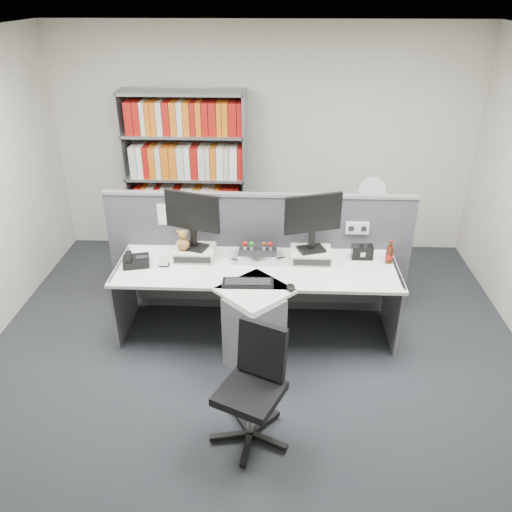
{
  "coord_description": "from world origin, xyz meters",
  "views": [
    {
      "loc": [
        0.18,
        -3.33,
        3.02
      ],
      "look_at": [
        0.0,
        0.65,
        0.92
      ],
      "focal_mm": 36.21,
      "sensor_mm": 36.0,
      "label": 1
    }
  ],
  "objects_px": {
    "desktop_pc": "(258,253)",
    "mouse": "(291,287)",
    "monitor_right": "(313,218)",
    "speaker": "(362,252)",
    "monitor_left": "(192,216)",
    "shelving_unit": "(187,180)",
    "keyboard": "(248,283)",
    "filing_cabinet": "(366,248)",
    "desk_phone": "(135,261)",
    "desk_calendar": "(164,261)",
    "desk": "(256,304)",
    "desk_fan": "(372,193)",
    "office_chair": "(254,383)",
    "cola_bottle": "(389,254)"
  },
  "relations": [
    {
      "from": "monitor_left",
      "to": "shelving_unit",
      "type": "xyz_separation_m",
      "value": [
        -0.3,
        1.46,
        -0.17
      ]
    },
    {
      "from": "desktop_pc",
      "to": "mouse",
      "type": "relative_size",
      "value": 3.03
    },
    {
      "from": "desk_phone",
      "to": "filing_cabinet",
      "type": "height_order",
      "value": "desk_phone"
    },
    {
      "from": "monitor_right",
      "to": "desk_fan",
      "type": "bearing_deg",
      "value": 55.5
    },
    {
      "from": "monitor_right",
      "to": "desktop_pc",
      "type": "bearing_deg",
      "value": 177.96
    },
    {
      "from": "desktop_pc",
      "to": "desk_phone",
      "type": "distance_m",
      "value": 1.14
    },
    {
      "from": "desk_calendar",
      "to": "desk_fan",
      "type": "bearing_deg",
      "value": 30.24
    },
    {
      "from": "monitor_right",
      "to": "speaker",
      "type": "distance_m",
      "value": 0.61
    },
    {
      "from": "desktop_pc",
      "to": "desk_phone",
      "type": "xyz_separation_m",
      "value": [
        -1.13,
        -0.18,
        -0.01
      ]
    },
    {
      "from": "keyboard",
      "to": "office_chair",
      "type": "relative_size",
      "value": 0.5
    },
    {
      "from": "desk",
      "to": "monitor_right",
      "type": "bearing_deg",
      "value": 37.38
    },
    {
      "from": "monitor_left",
      "to": "office_chair",
      "type": "xyz_separation_m",
      "value": [
        0.63,
        -1.45,
        -0.67
      ]
    },
    {
      "from": "desktop_pc",
      "to": "filing_cabinet",
      "type": "height_order",
      "value": "desktop_pc"
    },
    {
      "from": "desktop_pc",
      "to": "office_chair",
      "type": "xyz_separation_m",
      "value": [
        0.04,
        -1.47,
        -0.29
      ]
    },
    {
      "from": "desk",
      "to": "desk_phone",
      "type": "xyz_separation_m",
      "value": [
        -1.12,
        0.22,
        0.3
      ]
    },
    {
      "from": "desktop_pc",
      "to": "keyboard",
      "type": "relative_size",
      "value": 0.79
    },
    {
      "from": "monitor_left",
      "to": "monitor_right",
      "type": "relative_size",
      "value": 1.0
    },
    {
      "from": "desk",
      "to": "desktop_pc",
      "type": "relative_size",
      "value": 7.32
    },
    {
      "from": "keyboard",
      "to": "filing_cabinet",
      "type": "distance_m",
      "value": 1.99
    },
    {
      "from": "monitor_right",
      "to": "speaker",
      "type": "height_order",
      "value": "monitor_right"
    },
    {
      "from": "keyboard",
      "to": "desk",
      "type": "bearing_deg",
      "value": 56.36
    },
    {
      "from": "monitor_left",
      "to": "desk_phone",
      "type": "relative_size",
      "value": 1.95
    },
    {
      "from": "keyboard",
      "to": "mouse",
      "type": "distance_m",
      "value": 0.37
    },
    {
      "from": "desk",
      "to": "office_chair",
      "type": "relative_size",
      "value": 2.91
    },
    {
      "from": "cola_bottle",
      "to": "filing_cabinet",
      "type": "distance_m",
      "value": 1.14
    },
    {
      "from": "desk_calendar",
      "to": "shelving_unit",
      "type": "xyz_separation_m",
      "value": [
        -0.04,
        1.65,
        0.21
      ]
    },
    {
      "from": "speaker",
      "to": "desk_fan",
      "type": "bearing_deg",
      "value": 77.52
    },
    {
      "from": "desk_phone",
      "to": "office_chair",
      "type": "distance_m",
      "value": 1.76
    },
    {
      "from": "desk",
      "to": "monitor_left",
      "type": "distance_m",
      "value": 0.99
    },
    {
      "from": "desktop_pc",
      "to": "desk_fan",
      "type": "bearing_deg",
      "value": 39.77
    },
    {
      "from": "desk_phone",
      "to": "cola_bottle",
      "type": "distance_m",
      "value": 2.35
    },
    {
      "from": "desk_calendar",
      "to": "filing_cabinet",
      "type": "distance_m",
      "value": 2.42
    },
    {
      "from": "cola_bottle",
      "to": "filing_cabinet",
      "type": "xyz_separation_m",
      "value": [
        -0.02,
        1.04,
        -0.46
      ]
    },
    {
      "from": "keyboard",
      "to": "desktop_pc",
      "type": "bearing_deg",
      "value": 82.57
    },
    {
      "from": "monitor_right",
      "to": "desk_calendar",
      "type": "relative_size",
      "value": 5.06
    },
    {
      "from": "monitor_left",
      "to": "monitor_right",
      "type": "distance_m",
      "value": 1.1
    },
    {
      "from": "desk_fan",
      "to": "cola_bottle",
      "type": "bearing_deg",
      "value": -88.66
    },
    {
      "from": "monitor_left",
      "to": "desk_phone",
      "type": "bearing_deg",
      "value": -162.58
    },
    {
      "from": "desktop_pc",
      "to": "mouse",
      "type": "distance_m",
      "value": 0.64
    },
    {
      "from": "desk_fan",
      "to": "speaker",
      "type": "bearing_deg",
      "value": -102.48
    },
    {
      "from": "desk_fan",
      "to": "desktop_pc",
      "type": "bearing_deg",
      "value": -140.23
    },
    {
      "from": "filing_cabinet",
      "to": "speaker",
      "type": "bearing_deg",
      "value": -102.48
    },
    {
      "from": "monitor_left",
      "to": "desktop_pc",
      "type": "height_order",
      "value": "monitor_left"
    },
    {
      "from": "keyboard",
      "to": "filing_cabinet",
      "type": "height_order",
      "value": "keyboard"
    },
    {
      "from": "desk",
      "to": "monitor_left",
      "type": "xyz_separation_m",
      "value": [
        -0.6,
        0.38,
        0.69
      ]
    },
    {
      "from": "desk_phone",
      "to": "desk_fan",
      "type": "height_order",
      "value": "desk_fan"
    },
    {
      "from": "monitor_left",
      "to": "filing_cabinet",
      "type": "bearing_deg",
      "value": 29.48
    },
    {
      "from": "monitor_right",
      "to": "speaker",
      "type": "bearing_deg",
      "value": 6.36
    },
    {
      "from": "cola_bottle",
      "to": "shelving_unit",
      "type": "xyz_separation_m",
      "value": [
        -2.12,
        1.49,
        0.17
      ]
    },
    {
      "from": "desk_calendar",
      "to": "cola_bottle",
      "type": "height_order",
      "value": "cola_bottle"
    }
  ]
}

